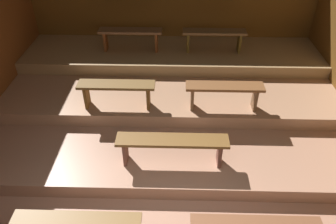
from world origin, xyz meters
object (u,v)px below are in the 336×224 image
at_px(bench_upper_left, 130,34).
at_px(bench_upper_right, 214,35).
at_px(bench_middle_left, 117,89).
at_px(bench_middle_right, 224,90).
at_px(bench_lower_center, 172,144).

distance_m(bench_upper_left, bench_upper_right, 1.77).
distance_m(bench_middle_left, bench_upper_left, 1.77).
distance_m(bench_middle_left, bench_middle_right, 1.86).
relative_size(bench_middle_right, bench_upper_right, 1.00).
bearing_deg(bench_middle_right, bench_lower_center, -127.70).
height_order(bench_middle_left, bench_middle_right, same).
bearing_deg(bench_upper_left, bench_upper_right, 0.00).
xyz_separation_m(bench_middle_left, bench_upper_left, (0.04, 1.76, 0.24)).
bearing_deg(bench_middle_left, bench_lower_center, -48.89).
distance_m(bench_middle_right, bench_upper_right, 1.77).
height_order(bench_upper_left, bench_upper_right, same).
xyz_separation_m(bench_lower_center, bench_upper_right, (0.83, 2.88, 0.47)).
bearing_deg(bench_middle_left, bench_upper_left, 88.54).
bearing_deg(bench_upper_right, bench_upper_left, 180.00).
bearing_deg(bench_middle_left, bench_middle_right, 0.00).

